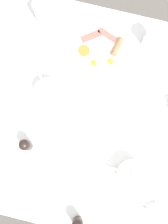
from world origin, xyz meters
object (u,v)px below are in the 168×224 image
at_px(salt_grinder, 25,145).
at_px(knife_by_plate, 6,174).
at_px(water_glass_tall, 42,12).
at_px(creamer_jug, 154,211).
at_px(pepper_grinder, 77,224).
at_px(teapot_near, 130,173).
at_px(teapot_far, 48,92).
at_px(fork_by_plate, 159,73).
at_px(water_glass_short, 151,38).
at_px(napkin_folded, 66,160).
at_px(breakfast_plate, 101,50).

height_order(salt_grinder, knife_by_plate, salt_grinder).
bearing_deg(water_glass_tall, creamer_jug, 132.86).
relative_size(creamer_jug, pepper_grinder, 0.82).
xyz_separation_m(teapot_near, teapot_far, (0.42, -0.25, 0.00)).
xyz_separation_m(salt_grinder, fork_by_plate, (-0.49, -0.46, -0.05)).
height_order(water_glass_short, knife_by_plate, water_glass_short).
xyz_separation_m(salt_grinder, napkin_folded, (-0.18, 0.02, -0.05)).
relative_size(breakfast_plate, napkin_folded, 1.45).
xyz_separation_m(pepper_grinder, salt_grinder, (0.29, -0.26, 0.00)).
bearing_deg(breakfast_plate, water_glass_short, -156.97).
bearing_deg(teapot_near, salt_grinder, 177.81).
distance_m(pepper_grinder, napkin_folded, 0.26).
bearing_deg(water_glass_short, napkin_folded, 68.58).
xyz_separation_m(breakfast_plate, knife_by_plate, (0.27, 0.64, -0.01)).
bearing_deg(knife_by_plate, teapot_far, -103.03).
distance_m(water_glass_tall, salt_grinder, 0.59).
xyz_separation_m(napkin_folded, knife_by_plate, (0.23, 0.12, -0.00)).
bearing_deg(pepper_grinder, napkin_folded, -64.38).
bearing_deg(fork_by_plate, breakfast_plate, -8.40).
distance_m(breakfast_plate, teapot_far, 0.31).
relative_size(teapot_far, knife_by_plate, 0.78).
relative_size(teapot_near, creamer_jug, 2.10).
relative_size(teapot_near, knife_by_plate, 0.96).
distance_m(breakfast_plate, knife_by_plate, 0.69).
relative_size(breakfast_plate, teapot_far, 1.90).
bearing_deg(water_glass_short, teapot_near, 93.76).
xyz_separation_m(water_glass_tall, knife_by_plate, (-0.02, 0.72, -0.07)).
bearing_deg(teapot_far, pepper_grinder, -13.28).
relative_size(breakfast_plate, water_glass_short, 2.14).
distance_m(teapot_far, knife_by_plate, 0.40).
distance_m(water_glass_short, fork_by_plate, 0.16).
height_order(pepper_grinder, knife_by_plate, pepper_grinder).
bearing_deg(water_glass_tall, napkin_folded, 112.95).
bearing_deg(pepper_grinder, creamer_jug, -158.36).
bearing_deg(breakfast_plate, water_glass_tall, -16.07).
height_order(breakfast_plate, water_glass_tall, water_glass_tall).
height_order(teapot_near, salt_grinder, teapot_near).
xyz_separation_m(teapot_near, water_glass_tall, (0.53, -0.59, 0.03)).
relative_size(water_glass_tall, fork_by_plate, 0.86).
distance_m(breakfast_plate, creamer_jug, 0.74).
height_order(napkin_folded, knife_by_plate, napkin_folded).
bearing_deg(fork_by_plate, knife_by_plate, 47.60).
relative_size(creamer_jug, napkin_folded, 0.45).
bearing_deg(water_glass_tall, knife_by_plate, 91.73).
bearing_deg(water_glass_short, breakfast_plate, 23.03).
relative_size(creamer_jug, knife_by_plate, 0.46).
bearing_deg(creamer_jug, breakfast_plate, -59.36).
height_order(water_glass_tall, napkin_folded, water_glass_tall).
height_order(teapot_near, water_glass_tall, water_glass_tall).
distance_m(breakfast_plate, water_glass_tall, 0.31).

